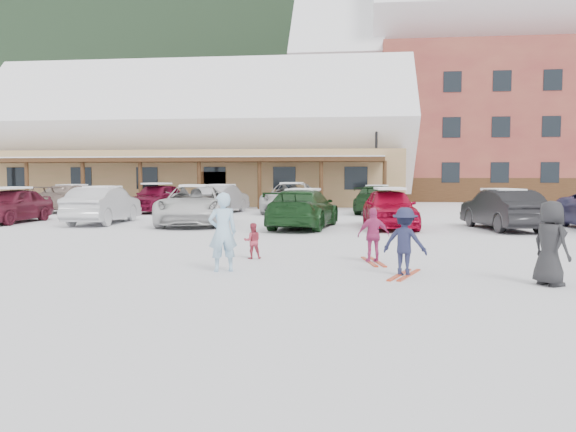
# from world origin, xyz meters

# --- Properties ---
(ground) EXTENTS (160.00, 160.00, 0.00)m
(ground) POSITION_xyz_m (0.00, 0.00, 0.00)
(ground) COLOR silver
(ground) RESTS_ON ground
(forested_hillside) EXTENTS (300.00, 70.00, 38.00)m
(forested_hillside) POSITION_xyz_m (0.00, 85.00, 19.00)
(forested_hillside) COLOR black
(forested_hillside) RESTS_ON ground
(day_lodge) EXTENTS (29.12, 12.50, 10.38)m
(day_lodge) POSITION_xyz_m (-9.00, 27.96, 3.94)
(day_lodge) COLOR #AA805A
(day_lodge) RESTS_ON ground
(alpine_hotel) EXTENTS (31.48, 14.01, 21.48)m
(alpine_hotel) POSITION_xyz_m (14.27, 38.00, 8.63)
(alpine_hotel) COLOR maroon
(alpine_hotel) RESTS_ON ground
(lamp_post) EXTENTS (0.50, 0.25, 6.09)m
(lamp_post) POSITION_xyz_m (3.25, 24.06, 3.45)
(lamp_post) COLOR black
(lamp_post) RESTS_ON ground
(conifer_2) EXTENTS (5.28, 5.28, 12.24)m
(conifer_2) POSITION_xyz_m (-30.00, 42.00, 6.83)
(conifer_2) COLOR black
(conifer_2) RESTS_ON ground
(conifer_3) EXTENTS (3.96, 3.96, 9.18)m
(conifer_3) POSITION_xyz_m (6.00, 44.00, 5.12)
(conifer_3) COLOR black
(conifer_3) RESTS_ON ground
(adult_skier) EXTENTS (0.68, 0.57, 1.58)m
(adult_skier) POSITION_xyz_m (-0.82, -0.68, 0.79)
(adult_skier) COLOR #A1CEED
(adult_skier) RESTS_ON ground
(toddler_red) EXTENTS (0.47, 0.41, 0.83)m
(toddler_red) POSITION_xyz_m (-0.53, 1.11, 0.41)
(toddler_red) COLOR #AA3344
(toddler_red) RESTS_ON ground
(child_navy) EXTENTS (0.96, 0.75, 1.30)m
(child_navy) POSITION_xyz_m (2.73, -0.75, 0.65)
(child_navy) COLOR #1C203E
(child_navy) RESTS_ON ground
(skis_child_navy) EXTENTS (0.69, 1.38, 0.03)m
(skis_child_navy) POSITION_xyz_m (2.73, -0.75, 0.01)
(skis_child_navy) COLOR #BA391A
(skis_child_navy) RESTS_ON ground
(child_magenta) EXTENTS (0.75, 0.42, 1.21)m
(child_magenta) POSITION_xyz_m (2.21, 0.85, 0.60)
(child_magenta) COLOR #B53372
(child_magenta) RESTS_ON ground
(skis_child_magenta) EXTENTS (0.46, 1.41, 0.03)m
(skis_child_magenta) POSITION_xyz_m (2.21, 0.85, 0.01)
(skis_child_magenta) COLOR #BA391A
(skis_child_magenta) RESTS_ON ground
(bystander_dark) EXTENTS (0.74, 0.85, 1.47)m
(bystander_dark) POSITION_xyz_m (5.14, -1.45, 0.74)
(bystander_dark) COLOR black
(bystander_dark) RESTS_ON ground
(parked_car_0) EXTENTS (1.73, 4.24, 1.44)m
(parked_car_0) POSITION_xyz_m (-12.14, 10.03, 0.72)
(parked_car_0) COLOR maroon
(parked_car_0) RESTS_ON ground
(parked_car_1) EXTENTS (1.71, 4.55, 1.49)m
(parked_car_1) POSITION_xyz_m (-8.21, 10.06, 0.74)
(parked_car_1) COLOR #BBBBBF
(parked_car_1) RESTS_ON ground
(parked_car_2) EXTENTS (3.39, 5.90, 1.55)m
(parked_car_2) POSITION_xyz_m (-4.42, 10.01, 0.77)
(parked_car_2) COLOR silver
(parked_car_2) RESTS_ON ground
(parked_car_3) EXTENTS (2.64, 5.13, 1.43)m
(parked_car_3) POSITION_xyz_m (-0.03, 8.97, 0.71)
(parked_car_3) COLOR #173C1A
(parked_car_3) RESTS_ON ground
(parked_car_4) EXTENTS (2.02, 4.42, 1.47)m
(parked_car_4) POSITION_xyz_m (3.12, 9.28, 0.73)
(parked_car_4) COLOR #AC072A
(parked_car_4) RESTS_ON ground
(parked_car_5) EXTENTS (2.23, 4.55, 1.44)m
(parked_car_5) POSITION_xyz_m (7.07, 9.13, 0.72)
(parked_car_5) COLOR black
(parked_car_5) RESTS_ON ground
(parked_car_7) EXTENTS (2.21, 5.06, 1.45)m
(parked_car_7) POSITION_xyz_m (-13.31, 17.37, 0.72)
(parked_car_7) COLOR gray
(parked_car_7) RESTS_ON ground
(parked_car_8) EXTENTS (2.47, 4.73, 1.54)m
(parked_car_8) POSITION_xyz_m (-8.54, 17.29, 0.77)
(parked_car_8) COLOR maroon
(parked_car_8) RESTS_ON ground
(parked_car_9) EXTENTS (2.25, 4.65, 1.47)m
(parked_car_9) POSITION_xyz_m (-4.98, 16.96, 0.73)
(parked_car_9) COLOR #9A999E
(parked_car_9) RESTS_ON ground
(parked_car_10) EXTENTS (2.92, 5.78, 1.57)m
(parked_car_10) POSITION_xyz_m (-1.36, 17.53, 0.78)
(parked_car_10) COLOR silver
(parked_car_10) RESTS_ON ground
(parked_car_11) EXTENTS (2.73, 5.19, 1.43)m
(parked_car_11) POSITION_xyz_m (3.04, 17.63, 0.72)
(parked_car_11) COLOR #18351A
(parked_car_11) RESTS_ON ground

